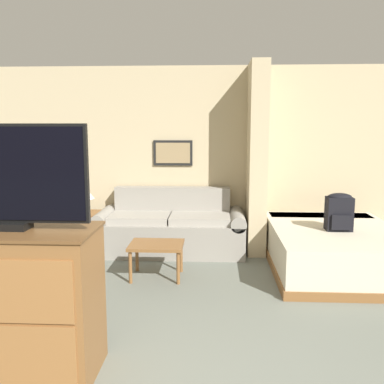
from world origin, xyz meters
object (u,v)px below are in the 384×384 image
Objects in this scene: table_lamp at (83,193)px; tv_dresser at (17,303)px; couch at (171,229)px; backpack at (339,211)px; coffee_table at (156,248)px; bed at (334,248)px; tv at (8,176)px.

tv_dresser is at bearing -81.35° from table_lamp.
table_lamp is (-1.24, 0.03, 0.49)m from couch.
backpack is (3.33, -0.79, -0.06)m from table_lamp.
coffee_table is 1.67m from table_lamp.
backpack reaches higher than bed.
bed is at bearing 91.72° from backpack.
tv is (-0.71, -1.99, 1.07)m from coffee_table.
tv is at bearing -104.19° from couch.
table_lamp is 3.43m from bed.
tv is at bearing -109.69° from coffee_table.
tv_dresser is (0.47, -3.07, -0.28)m from table_lamp.
coffee_table is 2.18m from bed.
bed is at bearing -16.94° from couch.
bed is (2.85, 2.41, -0.26)m from tv_dresser.
table_lamp reaches higher than bed.
coffee_table is 0.30× the size of bed.
tv is 2.42× the size of backpack.
bed is (2.09, -0.64, -0.06)m from couch.
tv_dresser reaches higher than couch.
tv reaches higher than couch.
coffee_table is at bearing -168.99° from bed.
tv is (-0.00, 0.00, 0.89)m from tv_dresser.
bed is 0.50m from backpack.
couch is 4.59× the size of backpack.
couch reaches higher than coffee_table.
table_lamp is at bearing 98.65° from tv.
couch is at bearing 86.91° from coffee_table.
couch is 1.90× the size of tv.
couch is 3.15m from tv_dresser.
bed is (3.32, -0.67, -0.55)m from table_lamp.
coffee_table is 2.37m from tv.
couch is 1.33m from table_lamp.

